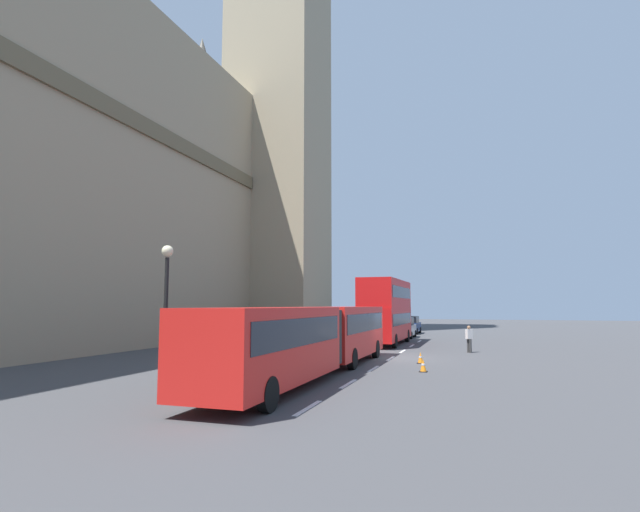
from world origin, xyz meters
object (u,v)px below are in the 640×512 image
clock_tower (280,3)px  traffic_cone_middle (420,358)px  double_decker_bus (386,309)px  sedan_trailing (410,325)px  sedan_lead (404,328)px  articulated_bus (315,334)px  street_lamp (166,303)px  traffic_cone_west (423,366)px  pedestrian_near_cones (469,338)px

clock_tower → traffic_cone_middle: clock_tower is taller
double_decker_bus → traffic_cone_middle: 12.43m
clock_tower → sedan_trailing: bearing=-76.3°
sedan_lead → sedan_trailing: 6.75m
traffic_cone_middle → double_decker_bus: bearing=18.5°
clock_tower → traffic_cone_middle: size_ratio=123.86×
articulated_bus → double_decker_bus: size_ratio=1.87×
articulated_bus → sedan_lead: bearing=-0.3°
double_decker_bus → street_lamp: bearing=168.2°
double_decker_bus → traffic_cone_west: size_ratio=16.80×
articulated_bus → traffic_cone_middle: articulated_bus is taller
double_decker_bus → pedestrian_near_cones: bearing=-128.0°
articulated_bus → sedan_trailing: articulated_bus is taller
clock_tower → sedan_lead: clock_tower is taller
double_decker_bus → sedan_lead: size_ratio=2.21×
sedan_lead → traffic_cone_west: (-22.87, -4.22, -0.63)m
pedestrian_near_cones → traffic_cone_west: bearing=169.7°
sedan_trailing → clock_tower: bearing=103.7°
articulated_bus → traffic_cone_west: (2.40, -4.34, -1.46)m
sedan_lead → traffic_cone_west: size_ratio=7.59×
street_lamp → articulated_bus: bearing=-46.2°
double_decker_bus → street_lamp: size_ratio=1.85×
articulated_bus → double_decker_bus: bearing=0.0°
traffic_cone_west → traffic_cone_middle: size_ratio=1.00×
sedan_lead → sedan_trailing: size_ratio=1.00×
pedestrian_near_cones → street_lamp: bearing=147.4°
articulated_bus → street_lamp: street_lamp is taller
clock_tower → traffic_cone_middle: 47.55m
double_decker_bus → sedan_lead: 8.31m
clock_tower → double_decker_bus: clock_tower is taller
double_decker_bus → sedan_trailing: 14.97m
clock_tower → traffic_cone_west: 49.36m
clock_tower → pedestrian_near_cones: clock_tower is taller
articulated_bus → double_decker_bus: 17.18m
sedan_trailing → traffic_cone_middle: (-26.42, -4.04, -0.63)m
traffic_cone_west → street_lamp: bearing=127.2°
clock_tower → double_decker_bus: 39.53m
clock_tower → articulated_bus: size_ratio=3.95×
street_lamp → pedestrian_near_cones: (16.67, -10.65, -2.14)m
articulated_bus → double_decker_bus: double_decker_bus is taller
sedan_lead → pedestrian_near_cones: 14.26m
traffic_cone_west → street_lamp: street_lamp is taller
clock_tower → traffic_cone_middle: bearing=-142.2°
double_decker_bus → sedan_trailing: size_ratio=2.21×
traffic_cone_middle → clock_tower: bearing=37.8°
traffic_cone_west → street_lamp: size_ratio=0.11×
traffic_cone_middle → pedestrian_near_cones: 7.15m
double_decker_bus → street_lamp: street_lamp is taller
articulated_bus → traffic_cone_west: articulated_bus is taller
sedan_trailing → traffic_cone_middle: 26.73m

